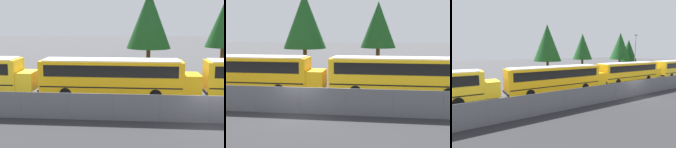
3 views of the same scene
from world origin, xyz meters
TOP-DOWN VIEW (x-y plane):
  - ground_plane at (0.00, 0.00)m, footprint 200.00×200.00m
  - fence at (-0.00, -0.00)m, footprint 66.27×0.07m
  - school_bus_1 at (-6.36, 6.10)m, footprint 13.09×2.53m
  - tree_1 at (4.80, 16.03)m, footprint 3.91×3.91m
  - tree_2 at (-3.35, 15.10)m, footprint 4.78×4.78m

SIDE VIEW (x-z plane):
  - ground_plane at x=0.00m, z-range 0.00..0.00m
  - fence at x=0.00m, z-range 0.02..1.78m
  - school_bus_1 at x=-6.36m, z-range 0.30..3.48m
  - tree_1 at x=4.80m, z-range 1.64..10.08m
  - tree_2 at x=-3.35m, z-range 1.61..11.10m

